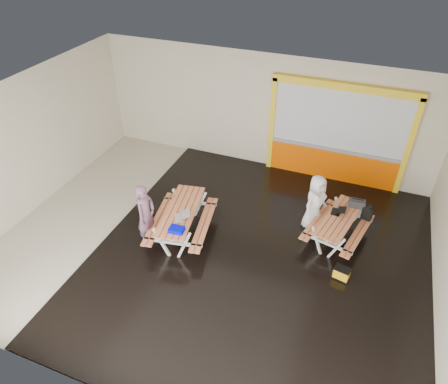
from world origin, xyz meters
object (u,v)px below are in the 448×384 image
at_px(laptop_left, 182,216).
at_px(fluke_bag, 342,274).
at_px(person_left, 146,215).
at_px(person_right, 315,202).
at_px(toolbox, 357,203).
at_px(picnic_table_right, 339,223).
at_px(picnic_table_left, 182,216).
at_px(backpack, 367,212).
at_px(laptop_right, 338,211).
at_px(blue_pouch, 177,230).
at_px(dark_case, 317,235).

relative_size(laptop_left, fluke_bag, 1.21).
bearing_deg(laptop_left, person_left, -163.31).
bearing_deg(laptop_left, person_right, 32.90).
bearing_deg(person_right, toolbox, -49.71).
xyz_separation_m(picnic_table_right, person_left, (-4.24, -1.71, 0.29)).
distance_m(picnic_table_left, backpack, 4.51).
height_order(person_right, laptop_right, person_right).
xyz_separation_m(laptop_right, blue_pouch, (-3.25, -2.10, 0.09)).
xyz_separation_m(blue_pouch, toolbox, (3.63, 2.51, -0.05)).
relative_size(blue_pouch, toolbox, 0.82).
relative_size(picnic_table_left, toolbox, 5.54).
distance_m(laptop_left, laptop_right, 3.73).
relative_size(picnic_table_left, person_right, 1.49).
relative_size(laptop_right, toolbox, 0.84).
xyz_separation_m(person_left, blue_pouch, (0.91, -0.21, 0.01)).
bearing_deg(person_right, person_left, 144.62).
bearing_deg(toolbox, picnic_table_left, -155.07).
distance_m(person_right, backpack, 1.27).
xyz_separation_m(blue_pouch, dark_case, (2.89, 1.81, -0.75)).
xyz_separation_m(person_right, laptop_right, (0.58, -0.15, 0.01)).
bearing_deg(laptop_left, dark_case, 24.39).
relative_size(laptop_right, backpack, 0.86).
bearing_deg(dark_case, toolbox, 43.25).
bearing_deg(person_left, picnic_table_left, -52.76).
distance_m(blue_pouch, backpack, 4.63).
bearing_deg(person_left, laptop_left, -72.65).
relative_size(person_right, laptop_right, 4.45).
xyz_separation_m(picnic_table_right, person_right, (-0.66, 0.32, 0.20)).
height_order(picnic_table_right, toolbox, toolbox).
bearing_deg(toolbox, backpack, -12.36).
distance_m(blue_pouch, dark_case, 3.49).
height_order(picnic_table_left, laptop_right, laptop_right).
bearing_deg(person_left, person_right, -59.74).
bearing_deg(fluke_bag, laptop_right, 105.23).
distance_m(blue_pouch, toolbox, 4.42).
bearing_deg(person_left, backpack, -64.52).
bearing_deg(backpack, blue_pouch, -148.04).
xyz_separation_m(person_right, laptop_left, (-2.77, -1.79, 0.10)).
distance_m(laptop_right, dark_case, 0.80).
relative_size(person_left, toolbox, 3.99).
height_order(person_left, laptop_right, person_left).
xyz_separation_m(blue_pouch, backpack, (3.92, 2.45, -0.19)).
bearing_deg(backpack, person_left, -155.18).
distance_m(picnic_table_right, laptop_left, 3.74).
bearing_deg(fluke_bag, person_right, 121.70).
relative_size(person_left, person_right, 1.07).
distance_m(picnic_table_left, picnic_table_right, 3.78).
bearing_deg(person_left, picnic_table_right, -67.32).
bearing_deg(toolbox, person_right, -164.74).
bearing_deg(laptop_left, fluke_bag, 3.43).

